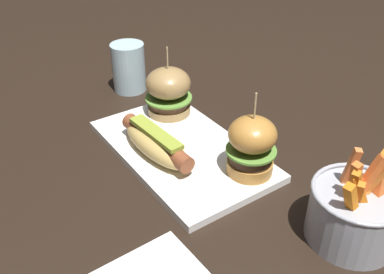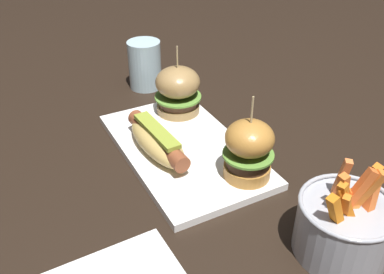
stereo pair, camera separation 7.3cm
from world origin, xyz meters
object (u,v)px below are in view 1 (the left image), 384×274
(water_glass, at_px, (129,67))
(slider_right, at_px, (251,146))
(fries_bucket, at_px, (355,212))
(platter_main, at_px, (181,150))
(slider_left, at_px, (168,91))
(hot_dog, at_px, (156,143))

(water_glass, bearing_deg, slider_right, 1.23)
(slider_right, distance_m, fries_bucket, 0.19)
(platter_main, bearing_deg, fries_bucket, 15.14)
(platter_main, xyz_separation_m, fries_bucket, (0.31, 0.08, 0.04))
(slider_left, bearing_deg, fries_bucket, 4.55)
(hot_dog, bearing_deg, slider_right, 37.97)
(slider_right, xyz_separation_m, fries_bucket, (0.18, 0.03, -0.02))
(hot_dog, relative_size, fries_bucket, 1.31)
(slider_right, bearing_deg, water_glass, -178.77)
(slider_left, bearing_deg, slider_right, 1.12)
(hot_dog, bearing_deg, slider_left, 139.51)
(slider_right, bearing_deg, platter_main, -156.71)
(slider_left, relative_size, fries_bucket, 1.02)
(slider_right, relative_size, water_glass, 1.32)
(platter_main, distance_m, fries_bucket, 0.32)
(platter_main, bearing_deg, hot_dog, -96.45)
(hot_dog, relative_size, water_glass, 1.65)
(slider_right, height_order, fries_bucket, slider_right)
(slider_left, height_order, fries_bucket, slider_left)
(platter_main, xyz_separation_m, slider_left, (-0.12, 0.05, 0.06))
(platter_main, distance_m, slider_right, 0.15)
(water_glass, bearing_deg, fries_bucket, 3.68)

